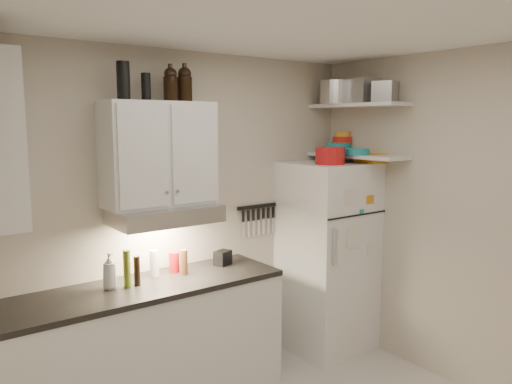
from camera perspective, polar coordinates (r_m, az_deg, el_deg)
ceiling at (r=2.79m, az=7.34°, el=19.47°), size 3.20×3.00×0.02m
back_wall at (r=4.03m, az=-8.05°, el=-2.85°), size 3.20×0.02×2.60m
right_wall at (r=4.09m, az=23.52°, el=-3.30°), size 0.02×3.00×2.60m
base_cabinet at (r=3.80m, az=-13.07°, el=-17.32°), size 2.10×0.60×0.88m
countertop at (r=3.63m, az=-13.30°, el=-10.73°), size 2.10×0.62×0.04m
upper_cabinet at (r=3.68m, az=-11.01°, el=4.29°), size 0.80×0.33×0.75m
range_hood at (r=3.67m, az=-10.39°, el=-2.54°), size 0.76×0.46×0.12m
fridge at (r=4.60m, az=8.17°, el=-7.29°), size 0.70×0.68×1.70m
shelf_hi at (r=4.49m, az=11.58°, el=9.69°), size 0.30×0.95×0.03m
shelf_lo at (r=4.50m, az=11.42°, el=4.08°), size 0.30×0.95×0.03m
knife_strip at (r=4.38m, az=0.16°, el=-1.65°), size 0.42×0.02×0.03m
dutch_oven at (r=4.26m, az=8.46°, el=4.12°), size 0.33×0.33×0.15m
book_stack at (r=4.48m, az=12.95°, el=3.77°), size 0.21×0.25×0.08m
spice_jar at (r=4.41m, az=8.66°, el=4.03°), size 0.08×0.08×0.11m
stock_pot at (r=4.61m, az=9.12°, el=11.17°), size 0.32×0.32×0.21m
tin_a at (r=4.51m, az=12.28°, el=11.22°), size 0.23×0.21×0.22m
tin_b at (r=4.35m, az=14.53°, el=11.01°), size 0.22×0.22×0.17m
bowl_teal at (r=4.72m, az=9.39°, el=5.04°), size 0.23×0.23×0.09m
bowl_orange at (r=4.75m, az=9.86°, el=5.93°), size 0.18×0.18×0.05m
bowl_yellow at (r=4.75m, az=9.87°, el=6.54°), size 0.14×0.14×0.05m
plates at (r=4.39m, az=11.50°, el=4.52°), size 0.28×0.28×0.05m
growler_a at (r=3.68m, az=-9.73°, el=12.07°), size 0.12×0.12×0.24m
growler_b at (r=3.76m, az=-8.15°, el=12.12°), size 0.13×0.13×0.26m
thermos_a at (r=3.63m, az=-12.46°, el=11.64°), size 0.08×0.08×0.19m
thermos_b at (r=3.51m, az=-14.92°, el=12.20°), size 0.11×0.11×0.25m
soap_bottle at (r=3.58m, az=-16.40°, el=-8.44°), size 0.12×0.12×0.28m
pepper_mill at (r=3.80m, az=-8.28°, el=-7.93°), size 0.07×0.07×0.19m
oil_bottle at (r=3.58m, az=-14.53°, el=-8.51°), size 0.07×0.07×0.26m
vinegar_bottle at (r=3.61m, az=-13.44°, el=-8.76°), size 0.05×0.05×0.21m
clear_bottle at (r=3.79m, az=-11.55°, el=-7.99°), size 0.09×0.09×0.20m
red_jar at (r=3.88m, az=-9.36°, el=-7.91°), size 0.10×0.10×0.16m
caddy at (r=4.03m, az=-3.83°, el=-7.51°), size 0.16×0.14×0.11m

